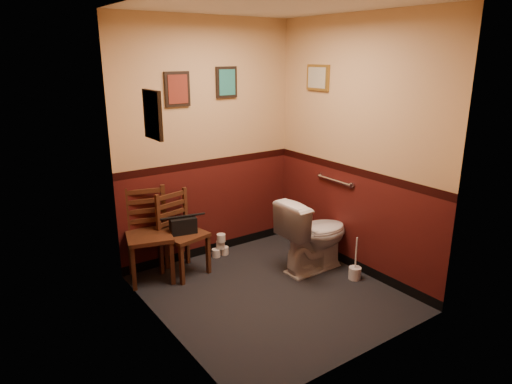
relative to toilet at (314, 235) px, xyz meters
The scene contains 17 objects.
floor 0.84m from the toilet, 166.65° to the right, with size 2.20×2.40×0.00m, color black.
ceiling 2.41m from the toilet, 166.65° to the right, with size 2.20×2.40×0.00m, color silver.
wall_back 1.57m from the toilet, 124.98° to the left, with size 2.20×2.70×0.00m, color #45120F.
wall_front 1.81m from the toilet, 117.71° to the right, with size 2.20×2.70×0.00m, color #45120F.
wall_left 2.06m from the toilet, behind, with size 2.40×2.70×0.00m, color #45120F.
wall_right 1.03m from the toilet, 24.21° to the right, with size 2.40×2.70×0.00m, color #45120F.
grab_bar 0.65m from the toilet, 12.76° to the left, with size 0.05×0.56×0.06m.
framed_print_back_a 2.13m from the toilet, 136.69° to the left, with size 0.28×0.04×0.36m.
framed_print_back_b 1.94m from the toilet, 114.98° to the left, with size 0.26×0.04×0.34m.
framed_print_left 2.31m from the toilet, behind, with size 0.04×0.30×0.38m.
framed_print_right 1.74m from the toilet, 50.05° to the left, with size 0.04×0.34×0.28m.
toilet is the anchor object (origin of this frame).
toilet_brush 0.58m from the toilet, 65.33° to the right, with size 0.13×0.13×0.47m.
chair_left 1.77m from the toilet, 151.51° to the left, with size 0.56×0.56×0.97m.
chair_right 1.44m from the toilet, 148.49° to the left, with size 0.50×0.50×0.90m.
handbag 1.42m from the toilet, 149.68° to the left, with size 0.30×0.19×0.20m.
tp_stack 1.15m from the toilet, 127.29° to the left, with size 0.21×0.13×0.28m.
Camera 1 is at (-2.46, -3.27, 2.30)m, focal length 32.00 mm.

